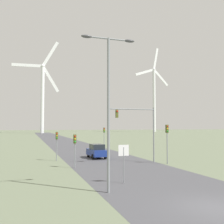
% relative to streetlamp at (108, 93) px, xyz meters
% --- Properties ---
extents(ground_plane, '(600.00, 600.00, 0.00)m').
position_rel_streetlamp_xyz_m(ground_plane, '(4.36, -4.60, -6.26)').
color(ground_plane, '#667056').
extents(road_surface, '(10.00, 240.00, 0.01)m').
position_rel_streetlamp_xyz_m(road_surface, '(4.36, 43.40, -6.25)').
color(road_surface, '#47474C').
rests_on(road_surface, ground).
extents(streetlamp, '(3.60, 0.32, 9.92)m').
position_rel_streetlamp_xyz_m(streetlamp, '(0.00, 0.00, 0.00)').
color(streetlamp, gray).
rests_on(streetlamp, ground).
extents(stop_sign_near, '(0.81, 0.07, 2.80)m').
position_rel_streetlamp_xyz_m(stop_sign_near, '(1.85, 2.24, -4.30)').
color(stop_sign_near, gray).
rests_on(stop_sign_near, ground).
extents(traffic_light_post_near_left, '(0.28, 0.33, 3.34)m').
position_rel_streetlamp_xyz_m(traffic_light_post_near_left, '(-0.35, 10.32, -3.80)').
color(traffic_light_post_near_left, gray).
rests_on(traffic_light_post_near_left, ground).
extents(traffic_light_post_near_right, '(0.28, 0.33, 4.34)m').
position_rel_streetlamp_xyz_m(traffic_light_post_near_right, '(9.88, 9.95, -3.08)').
color(traffic_light_post_near_right, gray).
rests_on(traffic_light_post_near_right, ground).
extents(traffic_light_post_mid_left, '(0.28, 0.34, 3.48)m').
position_rel_streetlamp_xyz_m(traffic_light_post_mid_left, '(-1.50, 16.43, -3.70)').
color(traffic_light_post_mid_left, gray).
rests_on(traffic_light_post_mid_left, ground).
extents(traffic_light_post_mid_right, '(0.28, 0.33, 3.94)m').
position_rel_streetlamp_xyz_m(traffic_light_post_mid_right, '(8.49, 30.26, -3.37)').
color(traffic_light_post_mid_right, gray).
rests_on(traffic_light_post_mid_right, ground).
extents(traffic_light_mast_overhead, '(5.41, 0.35, 6.37)m').
position_rel_streetlamp_xyz_m(traffic_light_mast_overhead, '(7.29, 11.75, -1.66)').
color(traffic_light_mast_overhead, gray).
rests_on(traffic_light_mast_overhead, ground).
extents(car_approaching, '(1.96, 4.17, 1.83)m').
position_rel_streetlamp_xyz_m(car_approaching, '(3.82, 17.66, -5.34)').
color(car_approaching, navy).
rests_on(car_approaching, ground).
extents(wind_turbine_left, '(28.56, 2.60, 58.21)m').
position_rel_streetlamp_xyz_m(wind_turbine_left, '(3.60, 150.98, 19.71)').
color(wind_turbine_left, silver).
rests_on(wind_turbine_left, ground).
extents(wind_turbine_center, '(30.11, 5.33, 65.36)m').
position_rel_streetlamp_xyz_m(wind_turbine_center, '(87.49, 164.88, 22.92)').
color(wind_turbine_center, silver).
rests_on(wind_turbine_center, ground).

